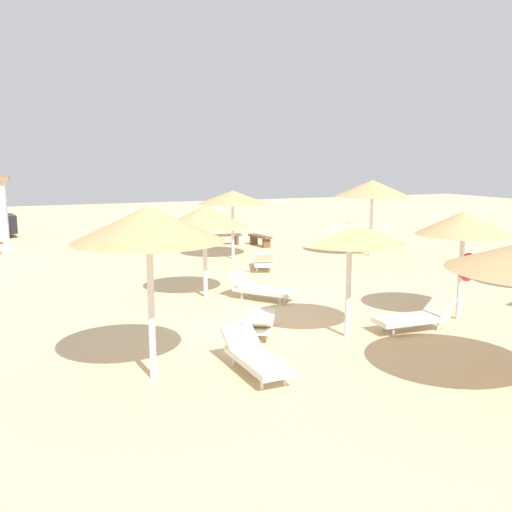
{
  "coord_description": "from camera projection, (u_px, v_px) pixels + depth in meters",
  "views": [
    {
      "loc": [
        -5.95,
        -11.08,
        3.83
      ],
      "look_at": [
        0.0,
        3.0,
        1.2
      ],
      "focal_mm": 39.08,
      "sensor_mm": 36.0,
      "label": 1
    }
  ],
  "objects": [
    {
      "name": "lounger_0",
      "position": [
        416.0,
        317.0,
        12.66
      ],
      "size": [
        1.89,
        0.71,
        0.76
      ],
      "color": "silver",
      "rests_on": "ground"
    },
    {
      "name": "parasol_3",
      "position": [
        350.0,
        233.0,
        11.88
      ],
      "size": [
        2.37,
        2.37,
        2.55
      ],
      "color": "silver",
      "rests_on": "ground"
    },
    {
      "name": "lounger_4",
      "position": [
        263.0,
        261.0,
        19.67
      ],
      "size": [
        1.26,
        1.98,
        0.76
      ],
      "color": "silver",
      "rests_on": "ground"
    },
    {
      "name": "parasol_0",
      "position": [
        464.0,
        224.0,
        13.22
      ],
      "size": [
        2.24,
        2.24,
        2.65
      ],
      "color": "silver",
      "rests_on": "ground"
    },
    {
      "name": "parasol_6",
      "position": [
        372.0,
        188.0,
        22.15
      ],
      "size": [
        3.01,
        3.01,
        3.06
      ],
      "color": "silver",
      "rests_on": "ground"
    },
    {
      "name": "lounger_6",
      "position": [
        335.0,
        242.0,
        24.26
      ],
      "size": [
        1.86,
        1.72,
        0.68
      ],
      "color": "silver",
      "rests_on": "ground"
    },
    {
      "name": "lounger_5",
      "position": [
        260.0,
        289.0,
        15.45
      ],
      "size": [
        1.65,
        1.89,
        0.71
      ],
      "color": "silver",
      "rests_on": "ground"
    },
    {
      "name": "parasol_1",
      "position": [
        148.0,
        225.0,
        9.46
      ],
      "size": [
        2.63,
        2.63,
        3.07
      ],
      "color": "silver",
      "rests_on": "ground"
    },
    {
      "name": "bench_2",
      "position": [
        225.0,
        237.0,
        25.5
      ],
      "size": [
        1.53,
        0.55,
        0.49
      ],
      "color": "brown",
      "rests_on": "ground"
    },
    {
      "name": "parasol_5",
      "position": [
        204.0,
        217.0,
        15.44
      ],
      "size": [
        2.42,
        2.42,
        2.59
      ],
      "color": "silver",
      "rests_on": "ground"
    },
    {
      "name": "bench_1",
      "position": [
        260.0,
        239.0,
        25.12
      ],
      "size": [
        0.6,
        1.54,
        0.49
      ],
      "color": "brown",
      "rests_on": "ground"
    },
    {
      "name": "ground_plane",
      "position": [
        306.0,
        327.0,
        12.99
      ],
      "size": [
        80.0,
        80.0,
        0.0
      ],
      "primitive_type": "plane",
      "color": "beige"
    },
    {
      "name": "lounger_1",
      "position": [
        255.0,
        356.0,
        10.12
      ],
      "size": [
        0.72,
        1.93,
        0.67
      ],
      "color": "silver",
      "rests_on": "ground"
    },
    {
      "name": "lounger_3",
      "position": [
        259.0,
        322.0,
        12.31
      ],
      "size": [
        1.48,
        1.99,
        0.62
      ],
      "color": "silver",
      "rests_on": "ground"
    },
    {
      "name": "parasol_4",
      "position": [
        233.0,
        197.0,
        21.53
      ],
      "size": [
        2.74,
        2.74,
        2.68
      ],
      "color": "silver",
      "rests_on": "ground"
    }
  ]
}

